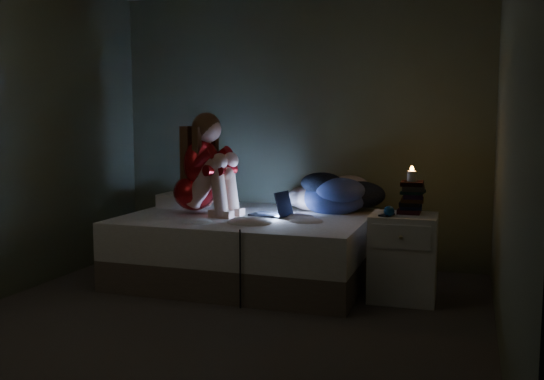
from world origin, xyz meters
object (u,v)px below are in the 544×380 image
at_px(woman, 194,163).
at_px(laptop, 270,203).
at_px(phone, 386,215).
at_px(bed, 247,247).
at_px(candle, 412,178).
at_px(nightstand, 403,257).

xyz_separation_m(woman, laptop, (0.67, 0.08, -0.33)).
height_order(laptop, phone, laptop).
height_order(bed, laptop, laptop).
bearing_deg(phone, candle, 67.66).
bearing_deg(nightstand, phone, -142.12).
height_order(bed, phone, phone).
bearing_deg(woman, candle, 9.45).
relative_size(woman, candle, 11.04).
relative_size(bed, woman, 2.31).
bearing_deg(nightstand, candle, 62.47).
height_order(laptop, nightstand, laptop).
height_order(woman, laptop, woman).
distance_m(bed, woman, 0.87).
distance_m(bed, candle, 1.53).
xyz_separation_m(nightstand, phone, (-0.12, -0.10, 0.34)).
bearing_deg(laptop, bed, -158.68).
distance_m(laptop, nightstand, 1.22).
bearing_deg(candle, nightstand, -116.22).
bearing_deg(laptop, nightstand, 2.34).
bearing_deg(nightstand, woman, 174.62).
xyz_separation_m(laptop, candle, (1.19, -0.12, 0.26)).
bearing_deg(woman, bed, 16.93).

